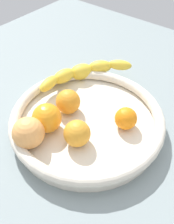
# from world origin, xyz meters

# --- Properties ---
(kitchen_counter) EXTENTS (1.20, 1.20, 0.03)m
(kitchen_counter) POSITION_xyz_m (0.00, 0.00, 0.01)
(kitchen_counter) COLOR gray
(kitchen_counter) RESTS_ON ground
(fruit_bowl) EXTENTS (0.36, 0.36, 0.05)m
(fruit_bowl) POSITION_xyz_m (0.00, 0.00, 0.05)
(fruit_bowl) COLOR beige
(fruit_bowl) RESTS_ON kitchen_counter
(banana_draped_left) EXTENTS (0.15, 0.24, 0.05)m
(banana_draped_left) POSITION_xyz_m (-0.11, 0.12, 0.08)
(banana_draped_left) COLOR yellow
(banana_draped_left) RESTS_ON fruit_bowl
(orange_front) EXTENTS (0.07, 0.07, 0.07)m
(orange_front) POSITION_xyz_m (-0.06, -0.07, 0.09)
(orange_front) COLOR orange
(orange_front) RESTS_ON fruit_bowl
(orange_mid_left) EXTENTS (0.06, 0.06, 0.06)m
(orange_mid_left) POSITION_xyz_m (0.02, -0.06, 0.08)
(orange_mid_left) COLOR orange
(orange_mid_left) RESTS_ON fruit_bowl
(orange_mid_right) EXTENTS (0.06, 0.06, 0.06)m
(orange_mid_right) POSITION_xyz_m (-0.06, -0.00, 0.08)
(orange_mid_right) COLOR orange
(orange_mid_right) RESTS_ON fruit_bowl
(orange_rear) EXTENTS (0.05, 0.05, 0.05)m
(orange_rear) POSITION_xyz_m (0.08, 0.04, 0.08)
(orange_rear) COLOR orange
(orange_rear) RESTS_ON fruit_bowl
(peach_blush) EXTENTS (0.07, 0.07, 0.07)m
(peach_blush) POSITION_xyz_m (-0.05, -0.13, 0.09)
(peach_blush) COLOR #F7A658
(peach_blush) RESTS_ON fruit_bowl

